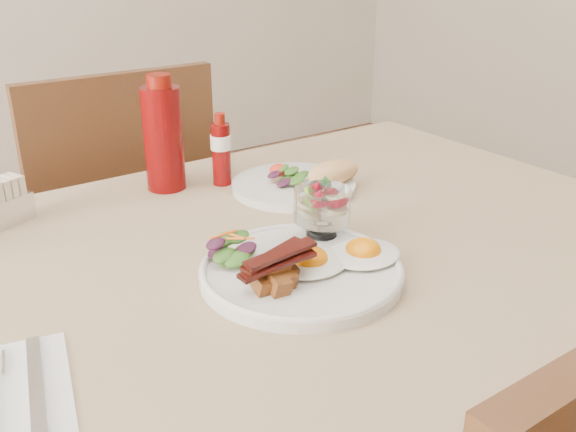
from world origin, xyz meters
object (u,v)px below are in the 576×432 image
Objects in this scene: fruit_cup at (322,206)px; chair_far at (116,235)px; main_plate at (301,272)px; sugar_caddy at (4,204)px; table at (267,303)px; hot_sauce_bottle at (221,150)px; second_plate at (303,181)px; ketchup_bottle at (163,136)px.

chair_far is at bearing 96.86° from fruit_cup.
main_plate is 0.51m from sugar_caddy.
hot_sauce_bottle reaches higher than table.
hot_sauce_bottle is at bearing 133.98° from second_plate.
fruit_cup is at bearing 37.52° from main_plate.
chair_far is (0.00, 0.66, -0.14)m from table.
chair_far is 0.58m from second_plate.
fruit_cup is at bearing -119.43° from second_plate.
table is at bearing 162.12° from fruit_cup.
hot_sauce_bottle is (0.01, 0.32, 0.00)m from fruit_cup.
second_plate is at bearing 60.57° from fruit_cup.
hot_sauce_bottle reaches higher than second_plate.
ketchup_bottle reaches higher than sugar_caddy.
table is 15.37× the size of fruit_cup.
fruit_cup is (0.08, -0.69, 0.29)m from chair_far.
ketchup_bottle reaches higher than table.
fruit_cup is 0.92× the size of sugar_caddy.
ketchup_bottle is (-0.00, 0.33, 0.19)m from table.
chair_far reaches higher than fruit_cup.
ketchup_bottle is at bearing 90.18° from main_plate.
ketchup_bottle is (-0.00, -0.33, 0.33)m from chair_far.
main_plate is 0.40m from hot_sauce_bottle.
fruit_cup is 0.37× the size of second_plate.
ketchup_bottle is at bearing -24.08° from sugar_caddy.
second_plate is at bearing -67.86° from chair_far.
chair_far reaches higher than sugar_caddy.
ketchup_bottle is 1.55× the size of hot_sauce_bottle.
hot_sauce_bottle is (0.09, 0.29, 0.15)m from table.
hot_sauce_bottle is (-0.11, 0.11, 0.05)m from second_plate.
ketchup_bottle is at bearing 156.71° from hot_sauce_bottle.
fruit_cup is 0.41× the size of ketchup_bottle.
second_plate is at bearing 53.28° from main_plate.
second_plate is 1.11× the size of ketchup_bottle.
second_plate is (0.11, 0.20, -0.05)m from fruit_cup.
ketchup_bottle is (-0.00, 0.42, 0.09)m from main_plate.
chair_far is at bearing 25.28° from sugar_caddy.
table is 6.30× the size of ketchup_bottle.
table is 9.74× the size of hot_sauce_bottle.
chair_far is at bearing 103.53° from hot_sauce_bottle.
ketchup_bottle is at bearing 90.85° from table.
chair_far is 3.32× the size of main_plate.
chair_far is 0.51m from sugar_caddy.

